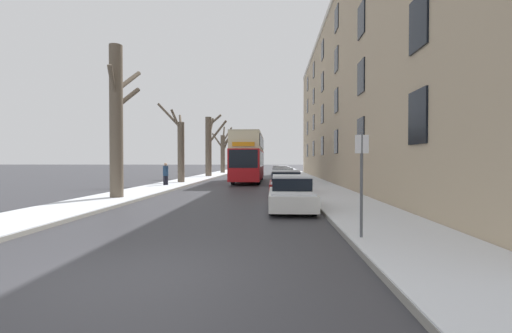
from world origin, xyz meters
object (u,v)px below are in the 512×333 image
Objects in this scene: bare_tree_left_0 at (117,120)px; parked_car_1 at (285,183)px; street_sign_post at (362,181)px; pedestrian_left_sidewalk at (166,174)px; bare_tree_left_3 at (223,151)px; bare_tree_left_2 at (209,145)px; double_decker_bus at (249,155)px; parked_car_0 at (291,194)px; parked_car_4 at (280,173)px; parked_car_3 at (281,175)px; parked_car_2 at (283,178)px; bare_tree_left_1 at (180,148)px.

bare_tree_left_0 is 1.70× the size of parked_car_1.
parked_car_1 is 1.73× the size of street_sign_post.
bare_tree_left_3 is at bearing 53.87° from pedestrian_left_sidewalk.
bare_tree_left_2 reaches higher than pedestrian_left_sidewalk.
bare_tree_left_0 reaches higher than pedestrian_left_sidewalk.
double_decker_bus is 2.68× the size of parked_car_0.
parked_car_0 is at bearing -90.00° from parked_car_4.
pedestrian_left_sidewalk is 0.69× the size of street_sign_post.
parked_car_3 is 0.92× the size of parked_car_4.
bare_tree_left_0 is at bearing -131.99° from parked_car_2.
bare_tree_left_3 is 20.86m from double_decker_bus.
bare_tree_left_3 reaches higher than parked_car_0.
parked_car_2 is at bearing -28.64° from pedestrian_left_sidewalk.
pedestrian_left_sidewalk is at bearing -173.39° from parked_car_2.
parked_car_2 is at bearing -71.83° from bare_tree_left_3.
bare_tree_left_0 is 8.99m from pedestrian_left_sidewalk.
parked_car_2 is at bearing -90.00° from parked_car_3.
bare_tree_left_0 reaches higher than bare_tree_left_1.
parked_car_0 is (8.65, -15.03, -2.38)m from bare_tree_left_1.
bare_tree_left_3 reaches higher than parked_car_3.
bare_tree_left_0 is 1.96× the size of parked_car_3.
parked_car_4 is at bearing 90.00° from parked_car_1.
bare_tree_left_2 is 28.02m from parked_car_0.
bare_tree_left_0 is 1.06× the size of bare_tree_left_3.
street_sign_post reaches higher than parked_car_4.
parked_car_3 is at bearing 19.57° from bare_tree_left_1.
parked_car_2 is at bearing -60.77° from double_decker_bus.
parked_car_2 is at bearing -59.28° from bare_tree_left_2.
double_decker_bus is at bearing -75.08° from bare_tree_left_3.
street_sign_post reaches higher than pedestrian_left_sidewalk.
bare_tree_left_1 is 1.62× the size of parked_car_0.
street_sign_post is (10.17, -16.96, 0.51)m from pedestrian_left_sidewalk.
parked_car_0 is at bearing -90.00° from parked_car_3.
parked_car_3 is at bearing 90.00° from parked_car_0.
bare_tree_left_3 is at bearing 112.79° from parked_car_3.
double_decker_bus is 2.62× the size of parked_car_4.
parked_car_4 is at bearing 90.00° from parked_car_0.
street_sign_post reaches higher than parked_car_2.
parked_car_1 is at bearing -65.07° from pedestrian_left_sidewalk.
parked_car_4 is (8.65, 8.13, -2.39)m from bare_tree_left_1.
parked_car_0 is at bearing -80.46° from double_decker_bus.
bare_tree_left_3 is at bearing 89.32° from bare_tree_left_1.
bare_tree_left_0 is at bearing -158.12° from parked_car_1.
pedestrian_left_sidewalk reaches higher than parked_car_1.
bare_tree_left_1 is 11.56m from bare_tree_left_2.
parked_car_0 is 12.52m from parked_car_2.
pedestrian_left_sidewalk is at bearing -91.69° from bare_tree_left_2.
street_sign_post is (9.92, -8.50, -2.52)m from bare_tree_left_0.
pedestrian_left_sidewalk is (-0.25, 8.46, -3.03)m from bare_tree_left_0.
parked_car_1 is at bearing -90.00° from parked_car_2.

